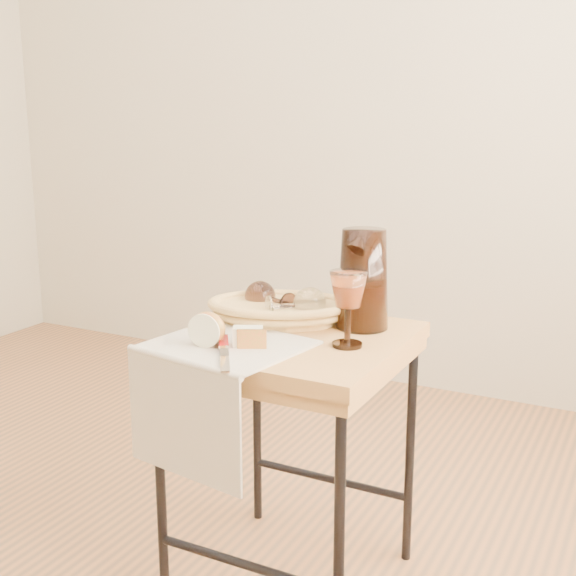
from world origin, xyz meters
The scene contains 11 objects.
wall_back centered at (0.00, 1.80, 1.35)m, with size 3.60×0.00×2.70m, color #C2B79C.
side_table centered at (0.55, 0.28, 0.33)m, with size 0.52×0.52×0.67m, color brown, non-canonical shape.
tea_towel centered at (0.46, 0.13, 0.67)m, with size 0.33×0.30×0.01m, color silver.
bread_basket centered at (0.47, 0.37, 0.69)m, with size 0.32×0.22×0.06m, color tan, non-canonical shape.
goblet_lying_a centered at (0.44, 0.38, 0.72)m, with size 0.13×0.08×0.08m, color brown, non-canonical shape.
goblet_lying_b centered at (0.52, 0.35, 0.72)m, with size 0.14×0.08×0.08m, color white, non-canonical shape.
pitcher centered at (0.68, 0.42, 0.79)m, with size 0.17×0.25×0.29m, color black, non-canonical shape.
wine_goblet centered at (0.70, 0.26, 0.75)m, with size 0.09×0.09×0.18m, color white, non-canonical shape.
apple_half centered at (0.43, 0.11, 0.71)m, with size 0.08×0.04×0.08m, color #BA3922.
apple_wedge centered at (0.51, 0.14, 0.69)m, with size 0.07×0.04×0.04m, color #F1EDC2.
table_knife centered at (0.50, 0.06, 0.68)m, with size 0.22×0.02×0.02m, color silver, non-canonical shape.
Camera 1 is at (1.34, -1.29, 1.20)m, focal length 47.79 mm.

